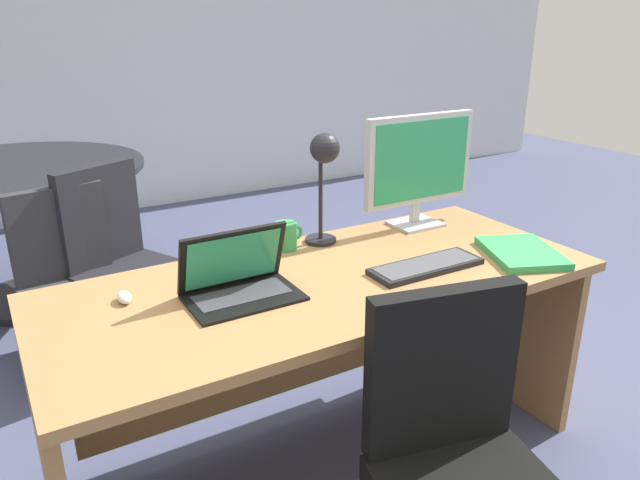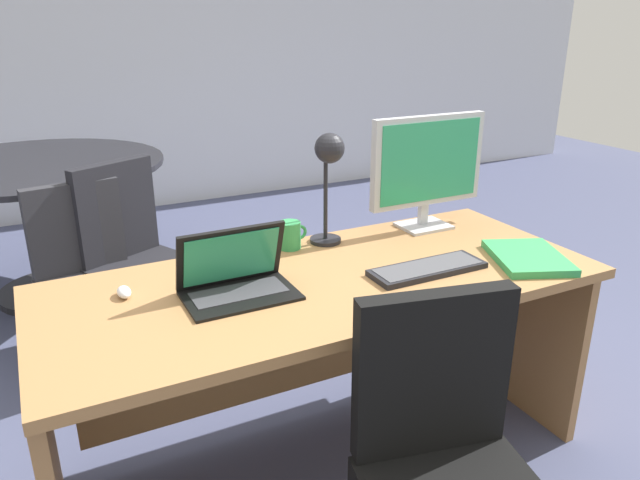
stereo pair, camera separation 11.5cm
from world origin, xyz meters
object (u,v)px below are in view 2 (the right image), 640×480
at_px(keyboard, 428,269).
at_px(meeting_table, 39,195).
at_px(monitor, 428,165).
at_px(desk_lamp, 329,164).
at_px(meeting_chair_near, 141,275).
at_px(desk, 318,327).
at_px(coffee_mug, 290,235).
at_px(meeting_chair_far, 94,295).
at_px(laptop, 235,273).
at_px(mouse, 124,292).
at_px(book, 528,257).

distance_m(keyboard, meeting_table, 2.42).
height_order(monitor, desk_lamp, monitor).
distance_m(monitor, meeting_chair_near, 1.54).
distance_m(desk, keyboard, 0.43).
xyz_separation_m(desk_lamp, coffee_mug, (-0.15, 0.02, -0.26)).
distance_m(meeting_chair_near, meeting_chair_far, 0.25).
height_order(desk, monitor, monitor).
bearing_deg(desk, meeting_chair_near, 108.61).
height_order(laptop, meeting_table, laptop).
bearing_deg(meeting_table, laptop, -76.45).
bearing_deg(mouse, keyboard, -15.56).
height_order(desk, keyboard, keyboard).
bearing_deg(monitor, desk_lamp, 179.11).
bearing_deg(coffee_mug, meeting_chair_near, 113.43).
distance_m(keyboard, desk_lamp, 0.52).
relative_size(book, meeting_chair_far, 0.45).
xyz_separation_m(laptop, mouse, (-0.32, 0.12, -0.05)).
bearing_deg(laptop, keyboard, -12.89).
height_order(mouse, meeting_chair_near, meeting_chair_near).
relative_size(mouse, meeting_chair_far, 0.09).
height_order(book, coffee_mug, coffee_mug).
height_order(laptop, meeting_chair_near, laptop).
xyz_separation_m(meeting_chair_near, meeting_chair_far, (-0.24, -0.08, -0.02)).
bearing_deg(mouse, meeting_chair_far, 90.80).
bearing_deg(desk_lamp, meeting_chair_far, 132.06).
height_order(book, meeting_chair_far, meeting_chair_far).
xyz_separation_m(laptop, desk_lamp, (0.46, 0.24, 0.25)).
bearing_deg(laptop, book, -12.72).
xyz_separation_m(mouse, desk_lamp, (0.78, 0.12, 0.30)).
xyz_separation_m(laptop, keyboard, (0.63, -0.15, -0.05)).
bearing_deg(book, laptop, 167.28).
relative_size(meeting_table, meeting_chair_far, 1.67).
distance_m(monitor, meeting_table, 2.28).
distance_m(monitor, coffee_mug, 0.63).
relative_size(book, meeting_chair_near, 0.42).
relative_size(desk, meeting_table, 1.32).
relative_size(monitor, coffee_mug, 4.58).
bearing_deg(laptop, coffee_mug, 40.95).
bearing_deg(desk, book, -19.52).
bearing_deg(desk, meeting_table, 111.65).
bearing_deg(meeting_chair_near, mouse, -101.73).
relative_size(laptop, book, 0.91).
bearing_deg(mouse, book, -14.69).
bearing_deg(meeting_table, meeting_chair_far, -80.44).
bearing_deg(book, meeting_chair_far, 134.86).
distance_m(desk, coffee_mug, 0.36).
distance_m(monitor, keyboard, 0.53).
bearing_deg(mouse, meeting_table, 94.92).
relative_size(desk, mouse, 25.14).
bearing_deg(mouse, desk, -8.95).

